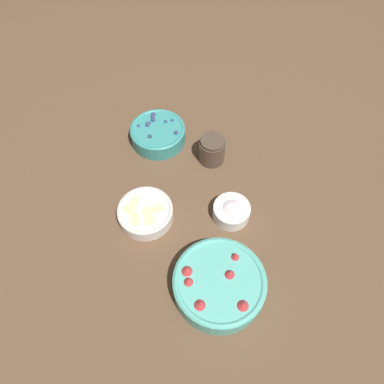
{
  "coord_description": "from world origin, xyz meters",
  "views": [
    {
      "loc": [
        0.46,
        0.23,
        0.94
      ],
      "look_at": [
        -0.08,
        -0.01,
        0.04
      ],
      "focal_mm": 35.0,
      "sensor_mm": 36.0,
      "label": 1
    }
  ],
  "objects_px": {
    "bowl_bananas": "(145,213)",
    "bowl_cream": "(232,211)",
    "jar_chocolate": "(212,150)",
    "bowl_blueberries": "(158,133)",
    "bowl_strawberries": "(219,284)"
  },
  "relations": [
    {
      "from": "bowl_bananas",
      "to": "bowl_cream",
      "type": "relative_size",
      "value": 1.48
    },
    {
      "from": "jar_chocolate",
      "to": "bowl_cream",
      "type": "bearing_deg",
      "value": 37.42
    },
    {
      "from": "bowl_blueberries",
      "to": "bowl_bananas",
      "type": "xyz_separation_m",
      "value": [
        0.28,
        0.1,
        -0.01
      ]
    },
    {
      "from": "bowl_cream",
      "to": "jar_chocolate",
      "type": "distance_m",
      "value": 0.21
    },
    {
      "from": "bowl_blueberries",
      "to": "jar_chocolate",
      "type": "bearing_deg",
      "value": 89.23
    },
    {
      "from": "bowl_strawberries",
      "to": "bowl_blueberries",
      "type": "height_order",
      "value": "bowl_strawberries"
    },
    {
      "from": "bowl_strawberries",
      "to": "bowl_blueberries",
      "type": "bearing_deg",
      "value": -136.58
    },
    {
      "from": "bowl_blueberries",
      "to": "bowl_bananas",
      "type": "height_order",
      "value": "bowl_blueberries"
    },
    {
      "from": "bowl_strawberries",
      "to": "bowl_cream",
      "type": "height_order",
      "value": "bowl_strawberries"
    },
    {
      "from": "bowl_blueberries",
      "to": "bowl_cream",
      "type": "xyz_separation_m",
      "value": [
        0.17,
        0.32,
        -0.0
      ]
    },
    {
      "from": "bowl_strawberries",
      "to": "jar_chocolate",
      "type": "distance_m",
      "value": 0.42
    },
    {
      "from": "bowl_bananas",
      "to": "jar_chocolate",
      "type": "relative_size",
      "value": 1.75
    },
    {
      "from": "bowl_strawberries",
      "to": "bowl_cream",
      "type": "xyz_separation_m",
      "value": [
        -0.22,
        -0.05,
        -0.01
      ]
    },
    {
      "from": "bowl_bananas",
      "to": "bowl_strawberries",
      "type": "bearing_deg",
      "value": 67.32
    },
    {
      "from": "bowl_bananas",
      "to": "jar_chocolate",
      "type": "distance_m",
      "value": 0.29
    }
  ]
}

